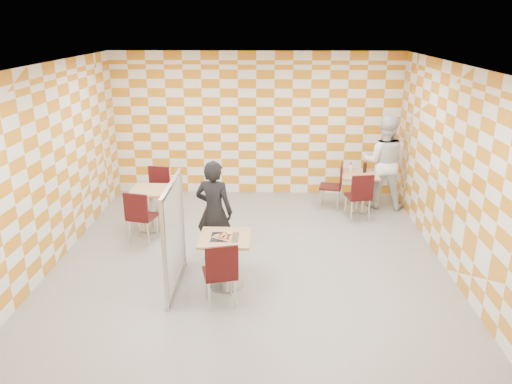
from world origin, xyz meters
TOP-DOWN VIEW (x-y plane):
  - room_shell at (0.00, 0.54)m, footprint 7.00×7.00m
  - main_table at (-0.31, -0.55)m, footprint 0.70×0.70m
  - second_table at (2.04, 2.49)m, footprint 0.70×0.70m
  - empty_table at (-1.80, 1.44)m, footprint 0.70×0.70m
  - chair_main_front at (-0.31, -1.13)m, footprint 0.51×0.52m
  - chair_second_front at (1.97, 1.92)m, footprint 0.49×0.50m
  - chair_second_side at (1.60, 2.56)m, footprint 0.50×0.49m
  - chair_empty_near at (-1.86, 0.80)m, footprint 0.51×0.51m
  - chair_empty_far at (-1.85, 2.17)m, footprint 0.48×0.49m
  - partition at (-1.00, -0.60)m, footprint 0.08×1.38m
  - man_dark at (-0.54, 0.24)m, footprint 0.68×0.54m
  - man_white at (2.55, 2.72)m, footprint 1.04×0.89m
  - pizza_on_foil at (-0.31, -0.57)m, footprint 0.40×0.40m
  - sport_bottle at (1.88, 2.59)m, footprint 0.06×0.06m
  - soda_bottle at (2.16, 2.58)m, footprint 0.07×0.07m

SIDE VIEW (x-z plane):
  - main_table at x=-0.31m, z-range 0.13..0.88m
  - second_table at x=2.04m, z-range 0.13..0.88m
  - empty_table at x=-1.80m, z-range 0.13..0.88m
  - chair_main_front at x=-0.31m, z-range 0.08..1.01m
  - chair_second_front at x=1.97m, z-range 0.08..1.01m
  - chair_second_side at x=1.60m, z-range 0.08..1.01m
  - chair_empty_near at x=-1.86m, z-range 0.08..1.01m
  - chair_empty_far at x=-1.85m, z-range 0.08..1.01m
  - pizza_on_foil at x=-0.31m, z-range 0.74..0.79m
  - partition at x=-1.00m, z-range 0.02..1.57m
  - man_dark at x=-0.54m, z-range 0.00..1.62m
  - sport_bottle at x=1.88m, z-range 0.74..0.94m
  - soda_bottle at x=2.16m, z-range 0.74..0.97m
  - man_white at x=2.55m, z-range 0.00..1.86m
  - room_shell at x=0.00m, z-range -2.00..5.00m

